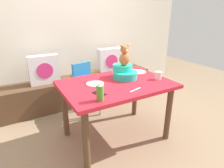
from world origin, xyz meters
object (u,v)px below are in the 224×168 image
(book_stack, at_px, (92,73))
(dinner_plate_near, at_px, (95,84))
(pillow_floral_left, at_px, (44,70))
(dining_table, at_px, (116,91))
(coffee_mug, at_px, (158,75))
(teddy_bear, at_px, (125,56))
(ketchup_bottle, at_px, (100,92))
(cell_phone, at_px, (99,93))
(pillow_floral_right, at_px, (110,61))
(highchair, at_px, (86,82))
(dinner_plate_far, at_px, (138,72))
(infant_seat_teal, at_px, (124,72))

(book_stack, height_order, dinner_plate_near, dinner_plate_near)
(dinner_plate_near, bearing_deg, pillow_floral_left, 108.06)
(dining_table, bearing_deg, coffee_mug, -16.29)
(dining_table, bearing_deg, dinner_plate_near, 161.87)
(teddy_bear, distance_m, dinner_plate_near, 0.49)
(book_stack, bearing_deg, teddy_bear, -91.97)
(book_stack, height_order, teddy_bear, teddy_bear)
(ketchup_bottle, distance_m, cell_phone, 0.17)
(book_stack, xyz_separation_m, cell_phone, (-0.52, -1.37, 0.24))
(pillow_floral_right, bearing_deg, coffee_mug, -92.33)
(pillow_floral_right, relative_size, highchair, 0.56)
(dinner_plate_near, distance_m, dinner_plate_far, 0.71)
(dinner_plate_near, bearing_deg, dinner_plate_far, 9.63)
(dining_table, distance_m, coffee_mug, 0.55)
(teddy_bear, distance_m, coffee_mug, 0.47)
(coffee_mug, distance_m, dinner_plate_far, 0.35)
(dinner_plate_near, bearing_deg, ketchup_bottle, -108.31)
(ketchup_bottle, distance_m, coffee_mug, 0.89)
(pillow_floral_right, relative_size, ketchup_bottle, 2.38)
(pillow_floral_left, distance_m, teddy_bear, 1.35)
(pillow_floral_right, bearing_deg, teddy_bear, -110.01)
(pillow_floral_right, xyz_separation_m, teddy_bear, (-0.39, -1.06, 0.34))
(ketchup_bottle, bearing_deg, dinner_plate_near, 71.69)
(highchair, relative_size, teddy_bear, 3.16)
(dining_table, bearing_deg, highchair, 95.64)
(teddy_bear, xyz_separation_m, dinner_plate_far, (0.29, 0.10, -0.27))
(pillow_floral_left, relative_size, coffee_mug, 3.67)
(pillow_floral_right, height_order, coffee_mug, pillow_floral_right)
(pillow_floral_left, xyz_separation_m, infant_seat_teal, (0.76, -1.06, 0.13))
(cell_phone, bearing_deg, infant_seat_teal, 12.60)
(pillow_floral_right, height_order, highchair, pillow_floral_right)
(pillow_floral_left, relative_size, infant_seat_teal, 1.33)
(dinner_plate_near, bearing_deg, highchair, 76.52)
(pillow_floral_right, relative_size, dinner_plate_far, 2.20)
(pillow_floral_left, relative_size, pillow_floral_right, 1.00)
(coffee_mug, bearing_deg, dinner_plate_near, 163.12)
(highchair, distance_m, infant_seat_teal, 0.75)
(coffee_mug, bearing_deg, dinner_plate_far, 96.69)
(coffee_mug, bearing_deg, cell_phone, -177.23)
(book_stack, xyz_separation_m, dining_table, (-0.21, -1.18, 0.13))
(book_stack, relative_size, dinner_plate_far, 1.00)
(dinner_plate_far, height_order, cell_phone, dinner_plate_far)
(ketchup_bottle, bearing_deg, pillow_floral_left, 98.39)
(book_stack, xyz_separation_m, infant_seat_teal, (-0.04, -1.08, 0.31))
(ketchup_bottle, bearing_deg, book_stack, 69.15)
(dining_table, bearing_deg, book_stack, 80.06)
(pillow_floral_left, distance_m, pillow_floral_right, 1.15)
(dinner_plate_near, xyz_separation_m, dinner_plate_far, (0.70, 0.12, 0.00))
(dining_table, distance_m, dinner_plate_far, 0.52)
(pillow_floral_right, xyz_separation_m, coffee_mug, (-0.05, -1.31, 0.11))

